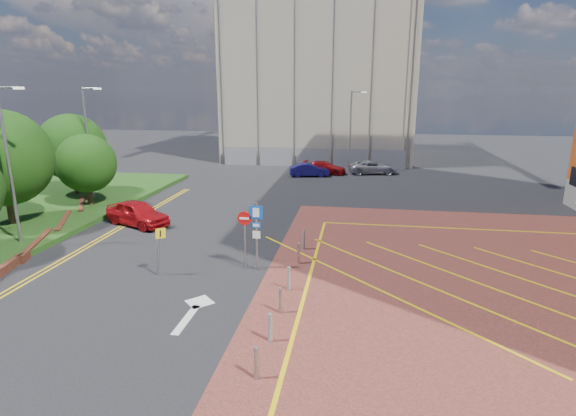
% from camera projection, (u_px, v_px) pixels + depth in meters
% --- Properties ---
extents(ground, '(140.00, 140.00, 0.00)m').
position_uv_depth(ground, '(241.00, 277.00, 19.95)').
color(ground, black).
rests_on(ground, ground).
extents(retaining_wall, '(6.06, 20.33, 0.40)m').
position_uv_depth(retaining_wall, '(33.00, 244.00, 23.60)').
color(retaining_wall, brown).
rests_on(retaining_wall, ground).
extents(tree_b, '(5.60, 5.60, 6.74)m').
position_uv_depth(tree_b, '(2.00, 158.00, 26.00)').
color(tree_b, '#3D2B1C').
rests_on(tree_b, grass_bed).
extents(tree_c, '(4.00, 4.00, 4.90)m').
position_uv_depth(tree_c, '(86.00, 163.00, 30.74)').
color(tree_c, '#3D2B1C').
rests_on(tree_c, grass_bed).
extents(tree_d, '(5.00, 5.00, 6.08)m').
position_uv_depth(tree_d, '(72.00, 147.00, 33.88)').
color(tree_d, '#3D2B1C').
rests_on(tree_d, grass_bed).
extents(lamp_left_near, '(1.53, 0.16, 8.00)m').
position_uv_depth(lamp_left_near, '(9.00, 160.00, 22.56)').
color(lamp_left_near, '#9EA0A8').
rests_on(lamp_left_near, grass_bed).
extents(lamp_left_far, '(1.53, 0.16, 8.00)m').
position_uv_depth(lamp_left_far, '(88.00, 139.00, 32.41)').
color(lamp_left_far, '#9EA0A8').
rests_on(lamp_left_far, grass_bed).
extents(lamp_back, '(1.53, 0.16, 8.00)m').
position_uv_depth(lamp_back, '(351.00, 128.00, 44.96)').
color(lamp_back, '#9EA0A8').
rests_on(lamp_back, ground).
extents(sign_cluster, '(1.17, 0.12, 3.20)m').
position_uv_depth(sign_cluster, '(252.00, 229.00, 20.35)').
color(sign_cluster, '#9EA0A8').
rests_on(sign_cluster, ground).
extents(warning_sign, '(0.53, 0.37, 2.24)m').
position_uv_depth(warning_sign, '(159.00, 245.00, 19.76)').
color(warning_sign, '#9EA0A8').
rests_on(warning_sign, ground).
extents(bollard_row, '(0.14, 11.14, 0.90)m').
position_uv_depth(bollard_row, '(286.00, 287.00, 17.89)').
color(bollard_row, '#9EA0A8').
rests_on(bollard_row, forecourt).
extents(construction_building, '(21.20, 19.20, 22.00)m').
position_uv_depth(construction_building, '(322.00, 65.00, 55.35)').
color(construction_building, '#B3AA93').
rests_on(construction_building, ground).
extents(construction_fence, '(21.60, 0.06, 2.00)m').
position_uv_depth(construction_fence, '(322.00, 158.00, 48.19)').
color(construction_fence, gray).
rests_on(construction_fence, ground).
extents(car_red_left, '(4.76, 3.45, 1.51)m').
position_uv_depth(car_red_left, '(137.00, 213.00, 27.49)').
color(car_red_left, '#B00F15').
rests_on(car_red_left, ground).
extents(car_blue_back, '(3.96, 2.00, 1.25)m').
position_uv_depth(car_blue_back, '(309.00, 170.00, 43.07)').
color(car_blue_back, navy).
rests_on(car_blue_back, ground).
extents(car_red_back, '(4.49, 2.43, 1.24)m').
position_uv_depth(car_red_back, '(324.00, 168.00, 44.39)').
color(car_red_back, '#A00D10').
rests_on(car_red_back, ground).
extents(car_silver_back, '(4.97, 2.94, 1.30)m').
position_uv_depth(car_silver_back, '(373.00, 167.00, 44.45)').
color(car_silver_back, '#AEADB5').
rests_on(car_silver_back, ground).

